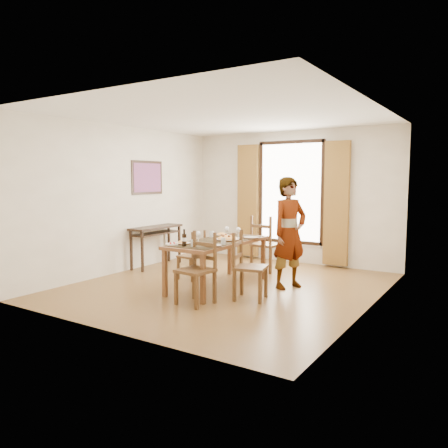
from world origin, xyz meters
The scene contains 22 objects.
ground centered at (0.00, 0.00, 0.00)m, with size 5.00×5.00×0.00m, color brown.
room_shell centered at (0.00, 0.13, 1.54)m, with size 4.60×5.10×2.74m.
console_table centered at (-2.03, 0.60, 0.68)m, with size 0.38×1.20×0.80m.
dining_table centered at (-0.09, -0.13, 0.69)m, with size 0.80×1.92×0.76m.
chair_west centered at (-0.76, 0.09, 0.39)m, with size 0.40×0.40×0.85m.
chair_north centered at (-0.01, 1.36, 0.49)m, with size 0.48×0.48×1.05m.
chair_south centered at (0.17, -1.05, 0.46)m, with size 0.48×0.48×0.99m.
chair_east centered at (0.66, -0.48, 0.46)m, with size 0.53×0.53×0.98m.
man centered at (0.87, 0.47, 0.88)m, with size 0.65×0.76×1.76m, color #94959D.
plate_sw centered at (-0.34, -0.72, 0.78)m, with size 0.27×0.27×0.05m, color silver, non-canonical shape.
plate_se centered at (0.17, -0.66, 0.78)m, with size 0.27×0.27×0.05m, color silver, non-canonical shape.
plate_nw centered at (-0.37, 0.40, 0.78)m, with size 0.27×0.27×0.05m, color silver, non-canonical shape.
plate_ne centered at (0.22, 0.39, 0.78)m, with size 0.27×0.27×0.05m, color silver, non-canonical shape.
pasta_platter centered at (0.03, -0.03, 0.81)m, with size 0.40×0.40×0.10m, color #C55219, non-canonical shape.
caprese_plate centered at (-0.42, -0.87, 0.78)m, with size 0.20×0.20×0.04m, color silver, non-canonical shape.
wine_glass_a centered at (-0.20, -0.52, 0.85)m, with size 0.08×0.08×0.18m, color white, non-canonical shape.
wine_glass_b centered at (0.04, 0.28, 0.85)m, with size 0.08×0.08×0.18m, color white, non-canonical shape.
wine_glass_c centered at (-0.17, 0.27, 0.85)m, with size 0.08×0.08×0.18m, color white, non-canonical shape.
tumbler_a centered at (0.21, -0.45, 0.81)m, with size 0.07×0.07×0.10m, color silver.
tumbler_b centered at (-0.40, 0.15, 0.81)m, with size 0.07×0.07×0.10m, color silver.
tumbler_c centered at (-0.05, -0.84, 0.81)m, with size 0.07×0.07×0.10m, color silver.
wine_bottle centered at (-0.18, -0.88, 0.88)m, with size 0.07×0.07×0.25m, color black, non-canonical shape.
Camera 1 is at (3.68, -5.85, 1.74)m, focal length 35.00 mm.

